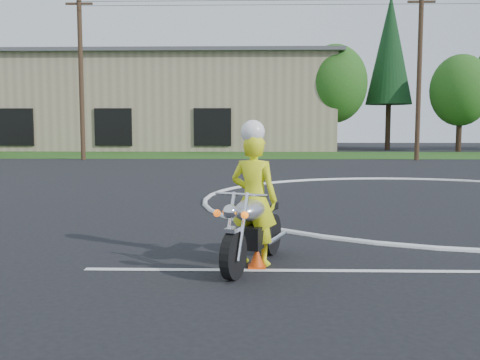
{
  "coord_description": "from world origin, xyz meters",
  "views": [
    {
      "loc": [
        -4.73,
        -11.01,
        1.9
      ],
      "look_at": [
        -4.94,
        -2.74,
        1.1
      ],
      "focal_mm": 40.0,
      "sensor_mm": 36.0,
      "label": 1
    }
  ],
  "objects": [
    {
      "name": "rider_primary_grp",
      "position": [
        -4.72,
        -3.65,
        0.97
      ],
      "size": [
        0.78,
        0.65,
        2.02
      ],
      "rotation": [
        0.0,
        0.0,
        -0.36
      ],
      "color": "#E9F319",
      "rests_on": "ground"
    },
    {
      "name": "primary_motorcycle",
      "position": [
        -4.73,
        -3.78,
        0.53
      ],
      "size": [
        1.02,
        1.97,
        1.09
      ],
      "rotation": [
        0.0,
        0.0,
        -0.36
      ],
      "color": "black",
      "rests_on": "ground"
    },
    {
      "name": "utility_poles",
      "position": [
        5.0,
        21.0,
        5.2
      ],
      "size": [
        41.6,
        1.12,
        10.0
      ],
      "color": "#473321",
      "rests_on": "ground"
    },
    {
      "name": "grass_strip",
      "position": [
        0.0,
        27.0,
        0.01
      ],
      "size": [
        120.0,
        10.0,
        0.02
      ],
      "primitive_type": "cube",
      "color": "#1E4714",
      "rests_on": "ground"
    },
    {
      "name": "warehouse",
      "position": [
        -18.0,
        39.99,
        4.16
      ],
      "size": [
        41.0,
        17.0,
        8.3
      ],
      "color": "tan",
      "rests_on": "ground"
    }
  ]
}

